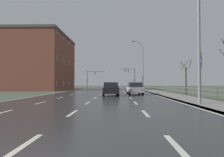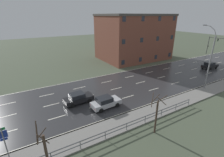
{
  "view_description": "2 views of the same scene",
  "coord_description": "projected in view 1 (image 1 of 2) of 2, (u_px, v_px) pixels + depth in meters",
  "views": [
    {
      "loc": [
        2.15,
        -2.84,
        1.46
      ],
      "look_at": [
        0.71,
        57.22,
        2.81
      ],
      "focal_mm": 34.22,
      "sensor_mm": 36.0,
      "label": 1
    },
    {
      "loc": [
        21.56,
        15.54,
        11.87
      ],
      "look_at": [
        0.0,
        28.16,
        2.06
      ],
      "focal_mm": 25.98,
      "sensor_mm": 36.0,
      "label": 2
    }
  ],
  "objects": [
    {
      "name": "traffic_signal_right",
      "position": [
        131.0,
        74.0,
        69.33
      ],
      "size": [
        4.74,
        0.36,
        6.35
      ],
      "color": "#38383A",
      "rests_on": "ground"
    },
    {
      "name": "brick_building",
      "position": [
        37.0,
        63.0,
        47.88
      ],
      "size": [
        13.51,
        18.65,
        12.17
      ],
      "color": "brown",
      "rests_on": "ground"
    },
    {
      "name": "bare_tree_mid",
      "position": [
        186.0,
        78.0,
        29.32
      ],
      "size": [
        1.48,
        1.44,
        4.73
      ],
      "color": "#423328",
      "rests_on": "ground"
    },
    {
      "name": "car_far_right",
      "position": [
        135.0,
        88.0,
        27.33
      ],
      "size": [
        2.01,
        4.19,
        1.57
      ],
      "rotation": [
        0.0,
        0.0,
        0.05
      ],
      "color": "#B7B7BC",
      "rests_on": "ground"
    },
    {
      "name": "ground_plane",
      "position": [
        108.0,
        90.0,
        50.83
      ],
      "size": [
        160.0,
        160.0,
        0.12
      ],
      "color": "#4C5642"
    },
    {
      "name": "street_lamp_midground",
      "position": [
        142.0,
        66.0,
        45.03
      ],
      "size": [
        2.45,
        0.24,
        10.46
      ],
      "color": "slate",
      "rests_on": "ground"
    },
    {
      "name": "highway_sign",
      "position": [
        200.0,
        70.0,
        15.98
      ],
      "size": [
        0.09,
        0.68,
        3.78
      ],
      "color": "slate",
      "rests_on": "ground"
    },
    {
      "name": "street_lamp_foreground",
      "position": [
        196.0,
        28.0,
        14.21
      ],
      "size": [
        2.9,
        0.24,
        10.57
      ],
      "color": "slate",
      "rests_on": "ground"
    },
    {
      "name": "guardrail",
      "position": [
        189.0,
        90.0,
        22.91
      ],
      "size": [
        0.07,
        29.15,
        1.0
      ],
      "color": "#515459",
      "rests_on": "ground"
    },
    {
      "name": "traffic_signal_left",
      "position": [
        91.0,
        76.0,
        71.5
      ],
      "size": [
        6.0,
        0.36,
        5.63
      ],
      "color": "#38383A",
      "rests_on": "ground"
    },
    {
      "name": "sidewalk_right",
      "position": [
        138.0,
        88.0,
        62.63
      ],
      "size": [
        3.0,
        120.0,
        0.12
      ],
      "color": "gray",
      "rests_on": "ground"
    },
    {
      "name": "car_far_left",
      "position": [
        115.0,
        86.0,
        56.86
      ],
      "size": [
        1.99,
        4.18,
        1.57
      ],
      "rotation": [
        0.0,
        0.0,
        -0.05
      ],
      "color": "black",
      "rests_on": "ground"
    },
    {
      "name": "road_asphalt_strip",
      "position": [
        110.0,
        88.0,
        62.82
      ],
      "size": [
        14.0,
        120.0,
        0.03
      ],
      "color": "#303033",
      "rests_on": "ground"
    },
    {
      "name": "car_near_right",
      "position": [
        111.0,
        89.0,
        24.58
      ],
      "size": [
        2.02,
        4.19,
        1.57
      ],
      "rotation": [
        0.0,
        0.0,
        0.06
      ],
      "color": "black",
      "rests_on": "ground"
    }
  ]
}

